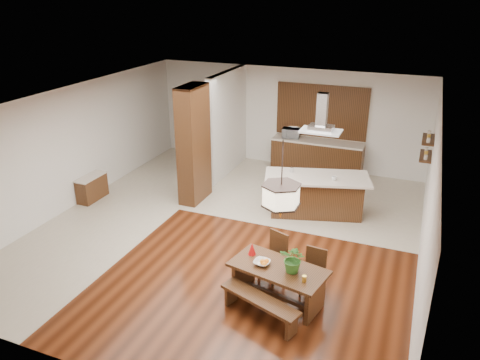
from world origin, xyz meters
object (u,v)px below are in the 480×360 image
at_px(dining_bench, 260,308).
at_px(island_cup, 334,178).
at_px(fruit_bowl, 262,263).
at_px(pendant_lantern, 282,181).
at_px(foliage_plant, 294,259).
at_px(hallway_console, 92,188).
at_px(dining_chair_right, 312,273).
at_px(range_hood, 322,113).
at_px(microwave, 291,133).
at_px(dining_chair_left, 272,258).
at_px(kitchen_island, 316,195).
at_px(dining_table, 278,276).

bearing_deg(dining_bench, island_cup, 84.91).
xyz_separation_m(fruit_bowl, island_cup, (0.52, 3.39, 0.32)).
relative_size(pendant_lantern, foliage_plant, 2.72).
height_order(dining_bench, fruit_bowl, fruit_bowl).
bearing_deg(foliage_plant, hallway_console, 159.21).
bearing_deg(dining_chair_right, range_hood, 107.76).
height_order(range_hood, microwave, range_hood).
xyz_separation_m(dining_chair_left, pendant_lantern, (0.29, -0.57, 1.79)).
distance_m(foliage_plant, fruit_bowl, 0.59).
height_order(hallway_console, dining_chair_right, dining_chair_right).
height_order(kitchen_island, microwave, microwave).
bearing_deg(microwave, dining_chair_left, -85.94).
distance_m(dining_table, fruit_bowl, 0.36).
xyz_separation_m(dining_table, island_cup, (0.23, 3.37, 0.53)).
xyz_separation_m(pendant_lantern, microwave, (-1.59, 6.19, -1.16)).
bearing_deg(dining_bench, hallway_console, 153.26).
relative_size(dining_bench, pendant_lantern, 1.10).
height_order(dining_table, dining_bench, dining_table).
bearing_deg(microwave, hallway_console, -144.07).
xyz_separation_m(foliage_plant, fruit_bowl, (-0.55, 0.01, -0.21)).
bearing_deg(fruit_bowl, microwave, 101.87).
bearing_deg(foliage_plant, dining_table, 172.33).
xyz_separation_m(dining_chair_right, kitchen_island, (-0.67, 3.10, 0.08)).
bearing_deg(hallway_console, foliage_plant, -20.79).
bearing_deg(pendant_lantern, foliage_plant, -7.67).
bearing_deg(range_hood, hallway_console, -166.50).
height_order(fruit_bowl, kitchen_island, kitchen_island).
distance_m(fruit_bowl, microwave, 6.36).
bearing_deg(hallway_console, island_cup, 11.37).
bearing_deg(hallway_console, microwave, 44.89).
distance_m(dining_chair_left, microwave, 5.81).
relative_size(foliage_plant, range_hood, 0.53).
relative_size(dining_chair_left, dining_chair_right, 1.08).
xyz_separation_m(dining_chair_right, fruit_bowl, (-0.78, -0.42, 0.28)).
xyz_separation_m(hallway_console, foliage_plant, (5.87, -2.23, 0.60)).
bearing_deg(fruit_bowl, foliage_plant, -1.51).
height_order(hallway_console, dining_bench, hallway_console).
height_order(hallway_console, pendant_lantern, pendant_lantern).
bearing_deg(hallway_console, dining_table, -21.37).
relative_size(fruit_bowl, kitchen_island, 0.11).
distance_m(hallway_console, range_hood, 5.99).
bearing_deg(dining_bench, dining_chair_right, 57.43).
bearing_deg(hallway_console, range_hood, 13.50).
xyz_separation_m(dining_bench, foliage_plant, (0.39, 0.53, 0.71)).
distance_m(dining_chair_right, pendant_lantern, 1.93).
bearing_deg(fruit_bowl, dining_chair_left, 90.43).
xyz_separation_m(fruit_bowl, microwave, (-1.31, 6.22, 0.38)).
distance_m(fruit_bowl, kitchen_island, 3.52).
distance_m(pendant_lantern, fruit_bowl, 1.57).
distance_m(pendant_lantern, island_cup, 3.59).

